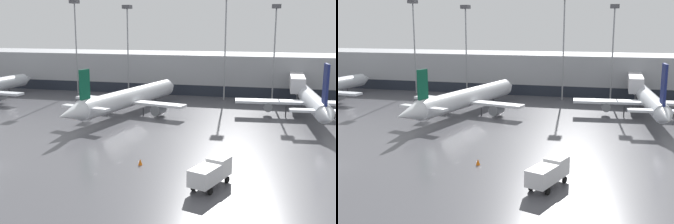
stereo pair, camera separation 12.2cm
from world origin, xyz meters
TOP-DOWN VIEW (x-y plane):
  - terminal_building at (0.14, 61.93)m, footprint 160.00×28.34m
  - parked_jet_0 at (36.99, 36.78)m, footprint 25.66×33.37m
  - parked_jet_3 at (5.52, 32.38)m, footprint 22.09×36.25m
  - service_truck_0 at (25.40, 0.96)m, footprint 3.75×6.07m
  - traffic_cone_0 at (-3.33, 27.93)m, footprint 0.42×0.42m
  - traffic_cone_2 at (16.61, 5.50)m, footprint 0.48×0.48m
  - apron_light_mast_0 at (30.42, 50.38)m, footprint 1.80×1.80m
  - apron_light_mast_3 at (-1.29, 51.28)m, footprint 1.80×1.80m
  - apron_light_mast_4 at (-13.67, 50.87)m, footprint 1.80×1.80m
  - apron_light_mast_6 at (20.41, 50.85)m, footprint 1.80×1.80m

SIDE VIEW (x-z plane):
  - traffic_cone_2 at x=16.61m, z-range 0.00..0.72m
  - traffic_cone_0 at x=-3.33m, z-range 0.00..0.73m
  - service_truck_0 at x=25.40m, z-range 0.25..2.84m
  - parked_jet_3 at x=5.52m, z-range -1.79..7.26m
  - parked_jet_0 at x=36.99m, z-range -2.07..8.20m
  - terminal_building at x=0.14m, z-range -0.01..8.99m
  - apron_light_mast_0 at x=30.42m, z-range 5.54..25.19m
  - apron_light_mast_3 at x=-1.29m, z-range 5.58..25.48m
  - apron_light_mast_4 at x=-13.67m, z-range 5.80..26.97m
  - apron_light_mast_6 at x=20.41m, z-range 5.88..27.52m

